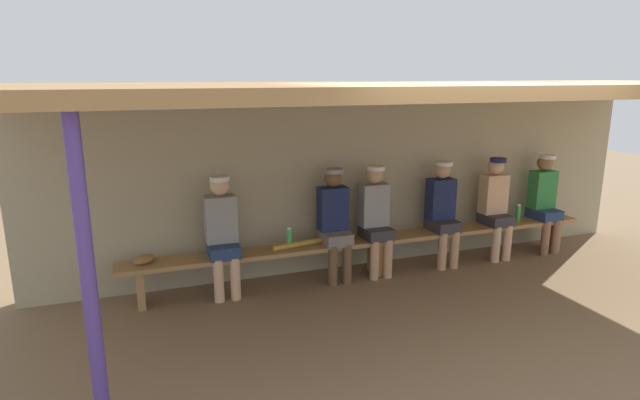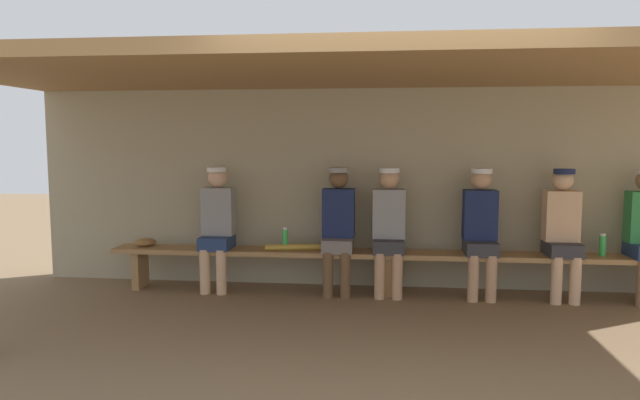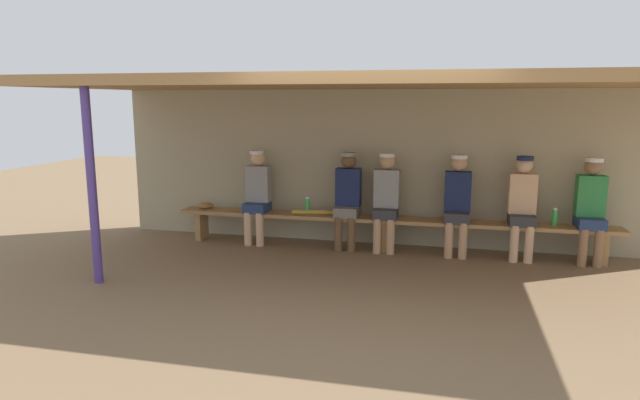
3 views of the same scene
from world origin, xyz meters
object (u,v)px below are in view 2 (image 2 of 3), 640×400
at_px(player_middle, 389,225).
at_px(water_bottle_clear, 602,245).
at_px(bench, 389,259).
at_px(water_bottle_orange, 285,239).
at_px(player_shirtless_tan, 338,224).
at_px(player_leftmost, 217,222).
at_px(player_in_red, 480,226).
at_px(player_in_white, 562,228).
at_px(baseball_glove_worn, 145,242).
at_px(baseball_bat, 306,247).

distance_m(player_middle, water_bottle_clear, 2.17).
height_order(bench, water_bottle_orange, water_bottle_orange).
height_order(player_shirtless_tan, water_bottle_orange, player_shirtless_tan).
bearing_deg(water_bottle_orange, player_leftmost, 177.69).
bearing_deg(water_bottle_orange, player_in_red, 0.85).
distance_m(bench, player_in_red, 1.00).
bearing_deg(player_in_white, player_shirtless_tan, 180.00).
xyz_separation_m(baseball_glove_worn, baseball_bat, (1.80, -0.03, -0.01)).
height_order(player_in_red, water_bottle_clear, player_in_red).
height_order(player_shirtless_tan, baseball_glove_worn, player_shirtless_tan).
height_order(bench, player_leftmost, player_leftmost).
bearing_deg(water_bottle_clear, baseball_bat, -179.56).
xyz_separation_m(player_middle, player_in_white, (1.76, 0.00, 0.00)).
distance_m(player_in_red, player_middle, 0.94).
bearing_deg(water_bottle_clear, player_in_red, -179.06).
height_order(player_leftmost, player_shirtless_tan, same).
bearing_deg(water_bottle_clear, bench, -179.37).
distance_m(player_leftmost, player_in_white, 3.61).
height_order(player_middle, water_bottle_clear, player_middle).
relative_size(bench, player_leftmost, 4.46).
bearing_deg(player_in_white, player_leftmost, 180.00).
height_order(water_bottle_orange, baseball_glove_worn, water_bottle_orange).
relative_size(player_in_red, baseball_bat, 1.55).
xyz_separation_m(bench, water_bottle_clear, (2.16, 0.02, 0.18)).
relative_size(bench, player_in_red, 4.46).
distance_m(player_middle, water_bottle_orange, 1.11).
bearing_deg(player_leftmost, player_in_red, 0.00).
xyz_separation_m(player_in_white, baseball_bat, (-2.64, -0.00, -0.25)).
relative_size(bench, water_bottle_orange, 24.28).
bearing_deg(player_leftmost, player_in_white, 0.00).
distance_m(player_in_red, water_bottle_clear, 1.24).
bearing_deg(baseball_glove_worn, bench, 142.80).
bearing_deg(player_in_red, player_middle, 180.00).
distance_m(player_in_white, water_bottle_clear, 0.44).
bearing_deg(baseball_bat, player_shirtless_tan, -9.74).
relative_size(player_leftmost, water_bottle_clear, 5.88).
bearing_deg(baseball_bat, player_in_red, -10.21).
relative_size(player_leftmost, player_in_white, 1.00).
bearing_deg(water_bottle_clear, player_leftmost, -179.71).
distance_m(player_in_red, baseball_glove_worn, 3.64).
height_order(bench, baseball_bat, baseball_bat).
xyz_separation_m(player_leftmost, player_in_white, (3.61, 0.00, 0.00)).
bearing_deg(player_middle, player_in_white, 0.00).
relative_size(player_in_red, baseball_glove_worn, 5.60).
distance_m(player_in_red, baseball_bat, 1.84).
xyz_separation_m(player_leftmost, baseball_glove_worn, (-0.83, 0.02, -0.24)).
relative_size(bench, player_in_white, 4.46).
relative_size(player_in_red, player_shirtless_tan, 1.00).
bearing_deg(bench, player_in_red, 0.22).
bearing_deg(water_bottle_clear, player_shirtless_tan, -179.57).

